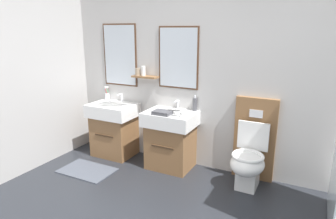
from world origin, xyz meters
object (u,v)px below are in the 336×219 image
object	(u,v)px
vanity_sink_left	(114,128)
soap_dispenser	(195,104)
vanity_sink_right	(171,138)
toothbrush_cup	(107,96)
folded_hand_towel	(162,113)
toilet	(251,154)

from	to	relation	value
vanity_sink_left	soap_dispenser	size ratio (longest dim) A/B	3.71
vanity_sink_right	vanity_sink_left	bearing A→B (deg)	180.00
soap_dispenser	vanity_sink_left	bearing A→B (deg)	-170.86
toothbrush_cup	vanity_sink_right	bearing A→B (deg)	-8.73
vanity_sink_right	folded_hand_towel	distance (m)	0.41
vanity_sink_left	folded_hand_towel	size ratio (longest dim) A/B	3.41
soap_dispenser	toothbrush_cup	bearing A→B (deg)	-179.58
vanity_sink_right	folded_hand_towel	xyz separation A→B (m)	(-0.04, -0.15, 0.37)
toilet	folded_hand_towel	bearing A→B (deg)	-171.04
soap_dispenser	vanity_sink_right	bearing A→B (deg)	-143.38
vanity_sink_right	toothbrush_cup	distance (m)	1.22
toilet	vanity_sink_left	bearing A→B (deg)	-179.60
vanity_sink_right	soap_dispenser	xyz separation A→B (m)	(0.25, 0.18, 0.44)
vanity_sink_right	toilet	world-z (taller)	toilet
folded_hand_towel	toothbrush_cup	bearing A→B (deg)	163.36
toilet	folded_hand_towel	world-z (taller)	toilet
vanity_sink_left	vanity_sink_right	bearing A→B (deg)	0.00
toothbrush_cup	folded_hand_towel	xyz separation A→B (m)	(1.10, -0.33, -0.04)
vanity_sink_left	vanity_sink_right	xyz separation A→B (m)	(0.90, 0.00, 0.00)
folded_hand_towel	vanity_sink_right	bearing A→B (deg)	75.37
soap_dispenser	folded_hand_towel	distance (m)	0.45
toothbrush_cup	soap_dispenser	xyz separation A→B (m)	(1.38, 0.01, 0.03)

